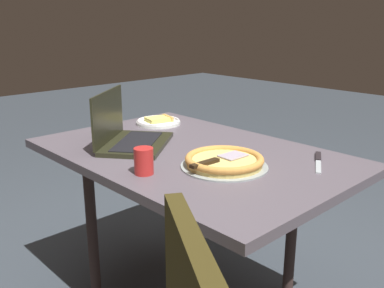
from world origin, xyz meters
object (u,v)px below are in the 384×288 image
object	(u,v)px
laptop	(128,135)
table_knife	(318,160)
dining_table	(191,167)
pizza_tray	(224,161)
pizza_plate	(159,121)
drink_cup	(144,161)

from	to	relation	value
laptop	table_knife	distance (m)	0.76
dining_table	pizza_tray	distance (m)	0.24
laptop	table_knife	bearing A→B (deg)	-148.80
pizza_plate	table_knife	world-z (taller)	pizza_plate
pizza_tray	drink_cup	world-z (taller)	drink_cup
pizza_plate	pizza_tray	bearing A→B (deg)	160.25
dining_table	laptop	world-z (taller)	laptop
pizza_tray	drink_cup	bearing A→B (deg)	60.67
dining_table	laptop	distance (m)	0.29
laptop	pizza_plate	size ratio (longest dim) A/B	1.94
dining_table	pizza_plate	size ratio (longest dim) A/B	5.69
laptop	drink_cup	distance (m)	0.35
pizza_plate	pizza_tray	xyz separation A→B (m)	(-0.66, 0.24, 0.01)
pizza_tray	table_knife	size ratio (longest dim) A/B	1.49
laptop	pizza_plate	xyz separation A→B (m)	(0.21, -0.33, -0.03)
dining_table	pizza_plate	bearing A→B (deg)	-23.54
dining_table	pizza_plate	distance (m)	0.49
pizza_plate	pizza_tray	world-z (taller)	pizza_tray
pizza_plate	drink_cup	bearing A→B (deg)	137.04
dining_table	drink_cup	world-z (taller)	drink_cup
dining_table	table_knife	distance (m)	0.49
dining_table	pizza_tray	size ratio (longest dim) A/B	4.01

